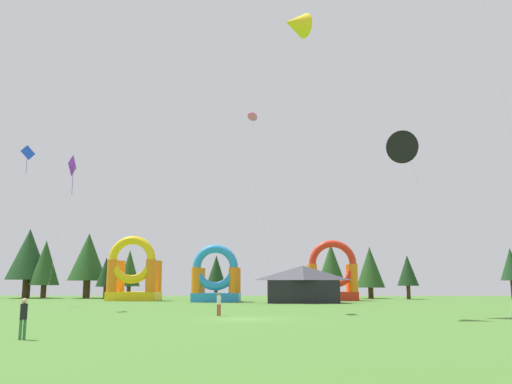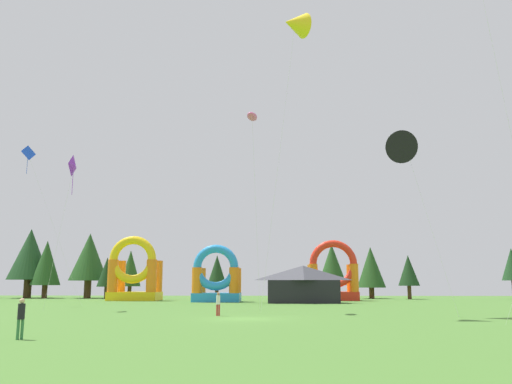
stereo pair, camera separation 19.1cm
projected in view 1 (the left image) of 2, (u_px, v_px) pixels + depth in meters
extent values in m
plane|color=#47752D|center=(247.00, 319.00, 32.03)|extent=(120.00, 120.00, 0.00)
pyramid|color=blue|center=(27.00, 154.00, 53.34)|extent=(1.00, 1.21, 1.17)
cylinder|color=blue|center=(27.00, 164.00, 53.12)|extent=(0.04, 0.04, 2.06)
cylinder|color=silver|center=(54.00, 228.00, 52.51)|extent=(5.89, 1.21, 14.96)
cylinder|color=silver|center=(510.00, 128.00, 33.80)|extent=(4.20, 2.90, 23.80)
cone|color=black|center=(406.00, 147.00, 37.05)|extent=(3.18, 3.24, 2.60)
cylinder|color=silver|center=(432.00, 228.00, 35.30)|extent=(2.44, 1.49, 11.49)
pyramid|color=purple|center=(75.00, 167.00, 44.36)|extent=(0.26, 1.34, 1.34)
cylinder|color=purple|center=(73.00, 181.00, 44.17)|extent=(0.04, 0.04, 2.37)
cylinder|color=silver|center=(59.00, 236.00, 42.78)|extent=(1.25, 1.27, 11.73)
ellipsoid|color=#EA599E|center=(253.00, 117.00, 42.31)|extent=(1.06, 2.13, 0.57)
cylinder|color=silver|center=(256.00, 214.00, 42.84)|extent=(0.49, 3.73, 15.23)
cone|color=yellow|center=(296.00, 24.00, 38.17)|extent=(2.42, 2.45, 1.91)
cylinder|color=silver|center=(278.00, 170.00, 38.67)|extent=(2.66, 4.46, 20.53)
cylinder|color=#B21E26|center=(220.00, 310.00, 35.00)|extent=(0.13, 0.13, 0.74)
cylinder|color=#B21E26|center=(218.00, 310.00, 35.04)|extent=(0.13, 0.13, 0.74)
cylinder|color=silver|center=(219.00, 300.00, 35.13)|extent=(0.33, 0.33, 0.59)
sphere|color=#9E704C|center=(219.00, 294.00, 35.20)|extent=(0.20, 0.20, 0.20)
cylinder|color=#33723F|center=(25.00, 330.00, 20.35)|extent=(0.15, 0.15, 0.76)
cylinder|color=#33723F|center=(20.00, 330.00, 20.27)|extent=(0.15, 0.15, 0.76)
cylinder|color=black|center=(24.00, 312.00, 20.42)|extent=(0.37, 0.37, 0.60)
sphere|color=#D8AD84|center=(25.00, 301.00, 20.49)|extent=(0.20, 0.20, 0.20)
cube|color=yellow|center=(134.00, 296.00, 66.27)|extent=(6.08, 4.55, 1.05)
cylinder|color=orange|center=(112.00, 276.00, 65.17)|extent=(1.27, 1.27, 3.94)
cylinder|color=orange|center=(151.00, 276.00, 64.99)|extent=(1.27, 1.27, 3.94)
cylinder|color=orange|center=(120.00, 276.00, 68.39)|extent=(1.27, 1.27, 3.94)
cylinder|color=orange|center=(157.00, 276.00, 68.22)|extent=(1.27, 1.27, 3.94)
torus|color=yellow|center=(132.00, 260.00, 65.41)|extent=(5.83, 1.02, 5.83)
cube|color=red|center=(332.00, 296.00, 66.50)|extent=(6.11, 3.92, 1.07)
cylinder|color=orange|center=(313.00, 278.00, 65.58)|extent=(1.10, 1.10, 3.42)
cylinder|color=orange|center=(353.00, 278.00, 65.40)|extent=(1.10, 1.10, 3.42)
cylinder|color=orange|center=(311.00, 278.00, 68.36)|extent=(1.10, 1.10, 3.42)
cylinder|color=orange|center=(350.00, 278.00, 68.18)|extent=(1.10, 1.10, 3.42)
torus|color=red|center=(333.00, 264.00, 65.78)|extent=(5.89, 0.88, 5.89)
cube|color=#268CD8|center=(216.00, 297.00, 61.47)|extent=(5.42, 4.18, 1.01)
cylinder|color=orange|center=(197.00, 280.00, 60.39)|extent=(1.17, 1.17, 2.89)
cylinder|color=orange|center=(234.00, 280.00, 60.24)|extent=(1.17, 1.17, 2.89)
cylinder|color=orange|center=(200.00, 280.00, 63.36)|extent=(1.17, 1.17, 2.89)
cylinder|color=orange|center=(236.00, 280.00, 63.20)|extent=(1.17, 1.17, 2.89)
torus|color=#268CD8|center=(215.00, 267.00, 60.56)|extent=(5.19, 0.94, 5.19)
cube|color=black|center=(303.00, 292.00, 57.80)|extent=(7.65, 3.96, 2.45)
pyramid|color=#3F3F47|center=(303.00, 273.00, 58.14)|extent=(7.65, 3.96, 1.57)
cylinder|color=#4C331E|center=(26.00, 289.00, 76.99)|extent=(1.09, 1.09, 2.64)
cone|color=#1E4221|center=(29.00, 254.00, 77.84)|extent=(6.05, 6.05, 7.42)
cylinder|color=#4C331E|center=(43.00, 292.00, 75.80)|extent=(0.75, 0.75, 1.84)
cone|color=#234C1E|center=(45.00, 263.00, 76.50)|extent=(4.19, 4.19, 6.39)
cylinder|color=#4C331E|center=(86.00, 289.00, 76.39)|extent=(0.99, 0.99, 2.50)
cone|color=#234C1E|center=(88.00, 257.00, 77.18)|extent=(5.53, 5.53, 6.84)
cylinder|color=#4C331E|center=(105.00, 293.00, 73.34)|extent=(0.48, 0.48, 1.64)
cone|color=#193819|center=(106.00, 272.00, 73.82)|extent=(2.69, 2.69, 4.03)
cylinder|color=#4C331E|center=(129.00, 293.00, 73.27)|extent=(0.53, 0.53, 1.70)
cone|color=#234C1E|center=(130.00, 268.00, 73.83)|extent=(2.97, 2.97, 4.99)
cylinder|color=#4C331E|center=(216.00, 292.00, 76.80)|extent=(0.53, 0.53, 1.63)
cone|color=#193819|center=(216.00, 271.00, 77.32)|extent=(2.95, 2.95, 4.53)
cylinder|color=#4C331E|center=(332.00, 292.00, 76.80)|extent=(0.75, 0.75, 1.84)
cone|color=#234C1E|center=(331.00, 264.00, 77.47)|extent=(4.19, 4.19, 5.97)
cylinder|color=#4C331E|center=(371.00, 293.00, 74.39)|extent=(0.72, 0.72, 1.52)
cone|color=#234C1E|center=(370.00, 267.00, 75.01)|extent=(3.98, 3.98, 5.70)
cylinder|color=#4C331E|center=(409.00, 292.00, 71.60)|extent=(0.51, 0.51, 1.78)
cone|color=#193819|center=(408.00, 270.00, 72.10)|extent=(2.84, 2.84, 4.10)
cone|color=#1E4221|center=(511.00, 264.00, 72.94)|extent=(2.90, 2.90, 4.41)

